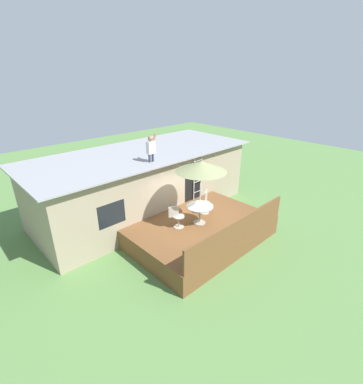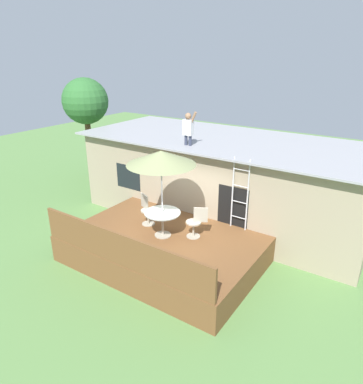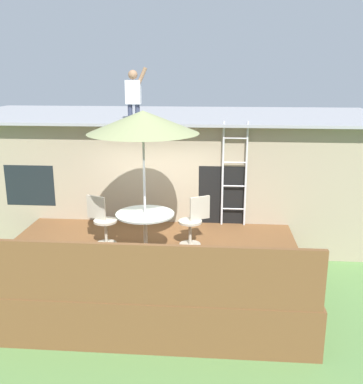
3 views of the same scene
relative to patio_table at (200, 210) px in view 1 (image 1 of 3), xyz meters
The scene contains 10 objects.
ground_plane 1.39m from the patio_table, 66.10° to the left, with size 40.00×40.00×0.00m, color #567F42.
house 3.72m from the patio_table, 89.16° to the left, with size 10.50×4.50×2.94m.
deck 0.99m from the patio_table, 66.10° to the left, with size 5.47×3.99×0.80m, color brown.
deck_railing 1.83m from the patio_table, 88.28° to the right, with size 5.37×0.08×0.90m, color brown.
patio_table is the anchor object (origin of this frame).
patio_umbrella 1.76m from the patio_table, ahead, with size 1.90×1.90×2.54m.
step_ladder 2.36m from the patio_table, 45.74° to the left, with size 0.52×0.04×2.20m.
person_figure 3.14m from the patio_table, 104.18° to the left, with size 0.47×0.20×1.11m.
patio_chair_left 0.96m from the patio_table, 157.49° to the left, with size 0.60×0.44×0.92m.
patio_chair_right 0.97m from the patio_table, 29.55° to the left, with size 0.58×0.44×0.92m.
Camera 1 is at (-7.16, -6.59, 6.32)m, focal length 26.00 mm.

